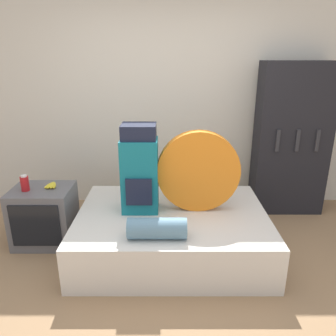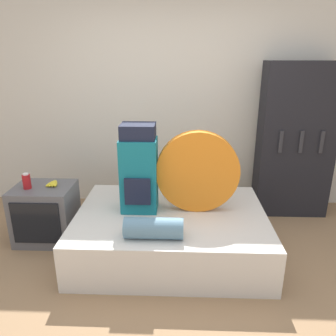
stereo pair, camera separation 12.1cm
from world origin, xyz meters
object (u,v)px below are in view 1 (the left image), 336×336
(backpack, at_px, (139,170))
(canister, at_px, (23,184))
(tent_bag, at_px, (197,171))
(bookshelf, at_px, (290,140))
(sleeping_roll, at_px, (156,228))
(television, at_px, (43,216))

(backpack, relative_size, canister, 5.26)
(tent_bag, distance_m, bookshelf, 1.46)
(tent_bag, bearing_deg, bookshelf, 36.24)
(canister, bearing_deg, backpack, -3.37)
(backpack, xyz_separation_m, bookshelf, (1.72, 0.87, 0.06))
(backpack, height_order, tent_bag, backpack)
(tent_bag, relative_size, bookshelf, 0.44)
(tent_bag, bearing_deg, sleeping_roll, -125.16)
(sleeping_roll, bearing_deg, bookshelf, 41.97)
(television, xyz_separation_m, bookshelf, (2.72, 0.76, 0.60))
(sleeping_roll, distance_m, bookshelf, 2.12)
(sleeping_roll, height_order, bookshelf, bookshelf)
(backpack, distance_m, television, 1.14)
(backpack, height_order, sleeping_roll, backpack)
(backpack, height_order, canister, backpack)
(backpack, bearing_deg, tent_bag, 0.90)
(backpack, bearing_deg, sleeping_roll, -71.41)
(backpack, distance_m, canister, 1.14)
(tent_bag, distance_m, television, 1.64)
(television, bearing_deg, canister, -162.22)
(backpack, relative_size, tent_bag, 1.08)
(television, height_order, canister, canister)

